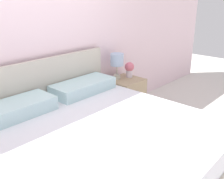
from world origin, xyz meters
TOP-DOWN VIEW (x-y plane):
  - ground_plane at (0.00, 0.00)m, footprint 12.00×12.00m
  - wall_back at (0.00, 0.07)m, footprint 8.00×0.06m
  - bed at (0.00, -0.95)m, footprint 1.93×2.04m
  - nightstand at (1.27, -0.25)m, footprint 0.47×0.47m
  - table_lamp at (1.20, -0.14)m, footprint 0.19×0.19m
  - flower_vase at (1.40, -0.21)m, footprint 0.14×0.14m

SIDE VIEW (x-z plane):
  - ground_plane at x=0.00m, z-range 0.00..0.00m
  - nightstand at x=1.27m, z-range 0.00..0.56m
  - bed at x=0.00m, z-range -0.21..0.84m
  - flower_vase at x=1.40m, z-range 0.58..0.80m
  - table_lamp at x=1.20m, z-range 0.64..1.01m
  - wall_back at x=0.00m, z-range 0.00..2.60m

